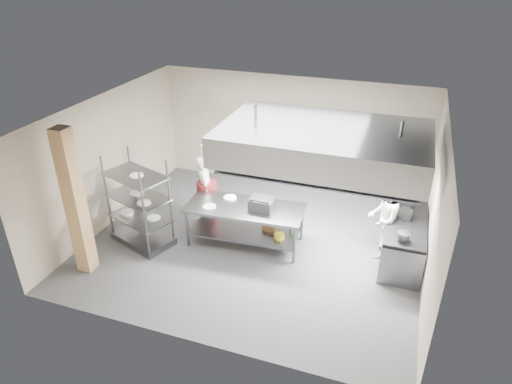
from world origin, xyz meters
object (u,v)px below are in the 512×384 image
(cooking_range, at_px, (404,242))
(chef_head, at_px, (205,189))
(pass_rack, at_px, (139,202))
(chef_plating, at_px, (139,198))
(chef_line, at_px, (383,218))
(griddle, at_px, (262,204))
(island, at_px, (245,225))
(stockpot, at_px, (405,214))

(cooking_range, height_order, chef_head, chef_head)
(pass_rack, bearing_deg, chef_plating, 143.55)
(cooking_range, bearing_deg, pass_rack, -167.65)
(chef_line, xyz_separation_m, griddle, (-2.43, -0.53, 0.17))
(island, distance_m, stockpot, 3.32)
(cooking_range, distance_m, stockpot, 0.59)
(pass_rack, xyz_separation_m, griddle, (2.52, 0.71, 0.03))
(stockpot, bearing_deg, chef_plating, -171.47)
(island, height_order, chef_line, chef_line)
(island, distance_m, cooking_range, 3.32)
(chef_plating, bearing_deg, cooking_range, 79.26)
(chef_head, distance_m, griddle, 1.68)
(griddle, bearing_deg, pass_rack, -161.65)
(cooking_range, xyz_separation_m, chef_line, (-0.48, 0.05, 0.44))
(island, xyz_separation_m, pass_rack, (-2.15, -0.68, 0.54))
(chef_plating, xyz_separation_m, stockpot, (5.68, 0.85, 0.20))
(cooking_range, bearing_deg, chef_head, 178.83)
(chef_plating, height_order, stockpot, chef_plating)
(pass_rack, xyz_separation_m, cooking_range, (5.43, 1.19, -0.58))
(pass_rack, xyz_separation_m, chef_plating, (-0.31, 0.46, -0.20))
(pass_rack, relative_size, cooking_range, 1.00)
(island, relative_size, pass_rack, 1.25)
(chef_plating, bearing_deg, island, 77.02)
(chef_line, distance_m, chef_plating, 5.32)
(pass_rack, distance_m, stockpot, 5.53)
(island, height_order, pass_rack, pass_rack)
(cooking_range, bearing_deg, stockpot, 116.24)
(chef_head, relative_size, chef_plating, 1.04)
(chef_line, distance_m, stockpot, 0.45)
(chef_line, bearing_deg, griddle, -70.92)
(chef_head, bearing_deg, chef_plating, 95.78)
(cooking_range, distance_m, chef_plating, 5.80)
(chef_plating, bearing_deg, chef_line, 80.40)
(stockpot, bearing_deg, chef_head, -179.60)
(chef_plating, xyz_separation_m, griddle, (2.83, 0.25, 0.23))
(chef_plating, relative_size, griddle, 3.22)
(chef_plating, bearing_deg, griddle, 77.03)
(island, distance_m, chef_plating, 2.50)
(pass_rack, bearing_deg, cooking_range, 31.93)
(cooking_range, height_order, stockpot, stockpot)
(pass_rack, relative_size, stockpot, 7.04)
(chef_head, bearing_deg, griddle, -137.28)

